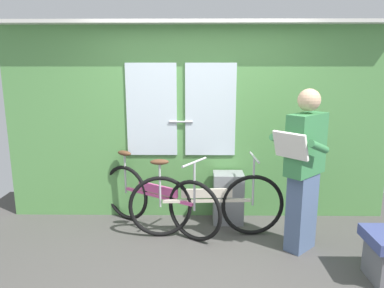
{
  "coord_description": "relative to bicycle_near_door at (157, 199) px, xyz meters",
  "views": [
    {
      "loc": [
        -0.02,
        -3.06,
        1.89
      ],
      "look_at": [
        -0.06,
        0.67,
        1.07
      ],
      "focal_mm": 34.31,
      "sensor_mm": 36.0,
      "label": 1
    }
  ],
  "objects": [
    {
      "name": "train_door_wall",
      "position": [
        0.46,
        0.42,
        0.87
      ],
      "size": [
        4.63,
        0.28,
        2.36
      ],
      "color": "#56934C",
      "rests_on": "ground_plane"
    },
    {
      "name": "trash_bin_by_wall",
      "position": [
        0.83,
        0.21,
        -0.06
      ],
      "size": [
        0.36,
        0.28,
        0.61
      ],
      "primitive_type": "cube",
      "color": "gray",
      "rests_on": "ground_plane"
    },
    {
      "name": "bicycle_near_door",
      "position": [
        0.0,
        0.0,
        0.0
      ],
      "size": [
        1.43,
        0.96,
        0.89
      ],
      "rotation": [
        0.0,
        0.0,
        -0.58
      ],
      "color": "black",
      "rests_on": "ground_plane"
    },
    {
      "name": "passenger_reading_newspaper",
      "position": [
        1.51,
        -0.46,
        0.51
      ],
      "size": [
        0.61,
        0.6,
        1.65
      ],
      "rotation": [
        0.0,
        0.0,
        3.9
      ],
      "color": "slate",
      "rests_on": "ground_plane"
    },
    {
      "name": "ground_plane",
      "position": [
        0.46,
        -0.91,
        -0.39
      ],
      "size": [
        5.63,
        4.27,
        0.04
      ],
      "primitive_type": "cube",
      "color": "#474442"
    },
    {
      "name": "bicycle_leaning_behind",
      "position": [
        0.55,
        -0.16,
        0.01
      ],
      "size": [
        1.72,
        0.44,
        0.91
      ],
      "rotation": [
        0.0,
        0.0,
        0.05
      ],
      "color": "black",
      "rests_on": "ground_plane"
    }
  ]
}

